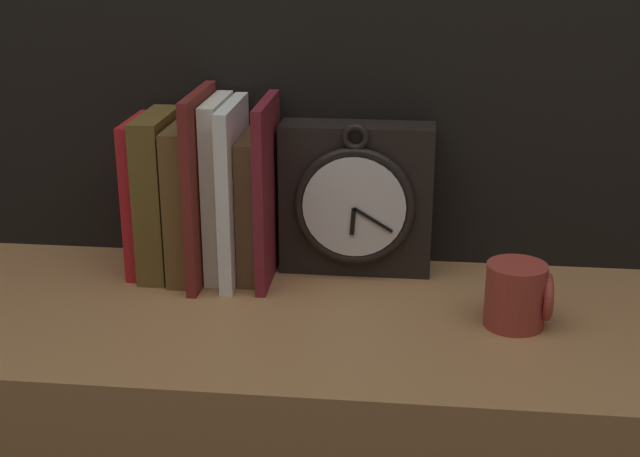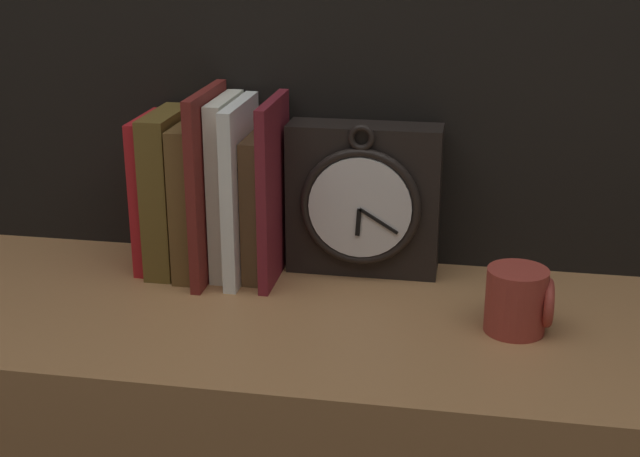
# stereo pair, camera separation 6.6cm
# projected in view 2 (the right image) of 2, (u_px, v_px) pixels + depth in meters

# --- Properties ---
(clock) EXTENTS (0.21, 0.07, 0.22)m
(clock) POSITION_uv_depth(u_px,v_px,m) (363.00, 200.00, 1.21)
(clock) COLOR black
(clock) RESTS_ON bookshelf
(book_slot0_red) EXTENTS (0.02, 0.12, 0.21)m
(book_slot0_red) POSITION_uv_depth(u_px,v_px,m) (150.00, 192.00, 1.23)
(book_slot0_red) COLOR red
(book_slot0_red) RESTS_ON bookshelf
(book_slot1_brown) EXTENTS (0.04, 0.13, 0.22)m
(book_slot1_brown) POSITION_uv_depth(u_px,v_px,m) (168.00, 191.00, 1.22)
(book_slot1_brown) COLOR brown
(book_slot1_brown) RESTS_ON bookshelf
(book_slot2_brown) EXTENTS (0.03, 0.13, 0.21)m
(book_slot2_brown) POSITION_uv_depth(u_px,v_px,m) (195.00, 197.00, 1.22)
(book_slot2_brown) COLOR brown
(book_slot2_brown) RESTS_ON bookshelf
(book_slot3_maroon) EXTENTS (0.01, 0.16, 0.26)m
(book_slot3_maroon) POSITION_uv_depth(u_px,v_px,m) (209.00, 185.00, 1.19)
(book_slot3_maroon) COLOR maroon
(book_slot3_maroon) RESTS_ON bookshelf
(book_slot4_white) EXTENTS (0.02, 0.12, 0.24)m
(book_slot4_white) POSITION_uv_depth(u_px,v_px,m) (227.00, 186.00, 1.21)
(book_slot4_white) COLOR white
(book_slot4_white) RESTS_ON bookshelf
(book_slot5_white) EXTENTS (0.02, 0.15, 0.24)m
(book_slot5_white) POSITION_uv_depth(u_px,v_px,m) (241.00, 190.00, 1.19)
(book_slot5_white) COLOR white
(book_slot5_white) RESTS_ON bookshelf
(book_slot6_brown) EXTENTS (0.02, 0.12, 0.19)m
(book_slot6_brown) POSITION_uv_depth(u_px,v_px,m) (260.00, 204.00, 1.21)
(book_slot6_brown) COLOR brown
(book_slot6_brown) RESTS_ON bookshelf
(book_slot7_maroon) EXTENTS (0.01, 0.14, 0.25)m
(book_slot7_maroon) POSITION_uv_depth(u_px,v_px,m) (274.00, 190.00, 1.19)
(book_slot7_maroon) COLOR maroon
(book_slot7_maroon) RESTS_ON bookshelf
(mug) EXTENTS (0.08, 0.07, 0.08)m
(mug) POSITION_uv_depth(u_px,v_px,m) (519.00, 301.00, 1.05)
(mug) COLOR #9E382D
(mug) RESTS_ON bookshelf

